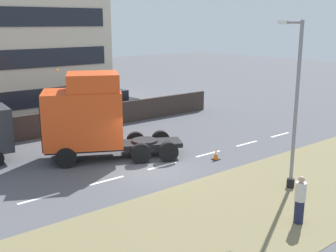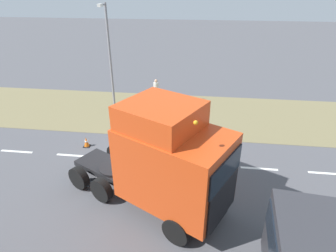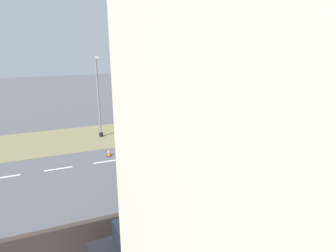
# 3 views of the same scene
# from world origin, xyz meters

# --- Properties ---
(ground_plane) EXTENTS (120.00, 120.00, 0.00)m
(ground_plane) POSITION_xyz_m (0.00, 0.00, 0.00)
(ground_plane) COLOR #515156
(ground_plane) RESTS_ON ground
(grass_verge) EXTENTS (7.00, 44.00, 0.01)m
(grass_verge) POSITION_xyz_m (-6.00, 0.00, 0.01)
(grass_verge) COLOR olive
(grass_verge) RESTS_ON ground
(lane_markings) EXTENTS (0.16, 21.00, 0.00)m
(lane_markings) POSITION_xyz_m (0.00, -0.70, 0.00)
(lane_markings) COLOR white
(lane_markings) RESTS_ON ground
(boundary_wall) EXTENTS (0.25, 24.00, 1.54)m
(boundary_wall) POSITION_xyz_m (9.00, 0.00, 0.77)
(boundary_wall) COLOR #382D28
(boundary_wall) RESTS_ON ground
(lorry_cab) EXTENTS (5.44, 7.18, 4.67)m
(lorry_cab) POSITION_xyz_m (3.25, 1.56, 2.28)
(lorry_cab) COLOR black
(lorry_cab) RESTS_ON ground
(flatbed_truck) EXTENTS (2.82, 5.69, 2.81)m
(flatbed_truck) POSITION_xyz_m (6.25, 6.12, 1.48)
(flatbed_truck) COLOR #333338
(flatbed_truck) RESTS_ON ground
(parked_car) EXTENTS (2.25, 4.73, 2.12)m
(parked_car) POSITION_xyz_m (10.81, -4.06, 1.03)
(parked_car) COLOR black
(parked_car) RESTS_ON ground
(lamp_post) EXTENTS (1.29, 0.33, 7.10)m
(lamp_post) POSITION_xyz_m (-5.67, -3.30, 3.27)
(lamp_post) COLOR black
(lamp_post) RESTS_ON ground
(pedestrian) EXTENTS (0.39, 0.39, 1.78)m
(pedestrian) POSITION_xyz_m (-7.93, -0.70, 0.87)
(pedestrian) COLOR #1E233D
(pedestrian) RESTS_ON ground
(traffic_cone_lead) EXTENTS (0.36, 0.36, 0.58)m
(traffic_cone_lead) POSITION_xyz_m (-0.98, -3.51, 0.28)
(traffic_cone_lead) COLOR black
(traffic_cone_lead) RESTS_ON ground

